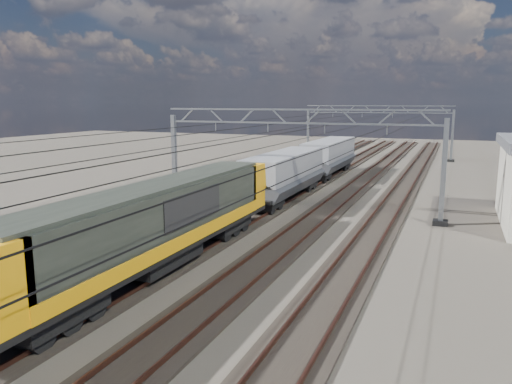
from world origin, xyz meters
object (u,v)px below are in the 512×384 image
at_px(catenary_gantry_far, 377,130).
at_px(locomotive, 157,221).
at_px(hopper_wagon_lead, 285,172).
at_px(hopper_wagon_mid, 329,154).
at_px(catenary_gantry_mid, 295,156).

relative_size(catenary_gantry_far, locomotive, 0.94).
bearing_deg(hopper_wagon_lead, hopper_wagon_mid, 90.00).
distance_m(catenary_gantry_mid, locomotive, 14.19).
xyz_separation_m(catenary_gantry_far, locomotive, (-2.00, -49.95, -1.58)).
relative_size(catenary_gantry_mid, hopper_wagon_lead, 1.53).
relative_size(catenary_gantry_far, hopper_wagon_lead, 1.53).
bearing_deg(catenary_gantry_mid, hopper_wagon_lead, 118.14).
distance_m(locomotive, hopper_wagon_mid, 31.90).
bearing_deg(catenary_gantry_mid, locomotive, -98.16).
bearing_deg(hopper_wagon_lead, catenary_gantry_far, 86.45).
relative_size(locomotive, hopper_wagon_lead, 1.62).
bearing_deg(hopper_wagon_mid, catenary_gantry_far, 83.68).
height_order(catenary_gantry_far, hopper_wagon_lead, catenary_gantry_far).
relative_size(catenary_gantry_mid, locomotive, 0.94).
bearing_deg(locomotive, hopper_wagon_lead, 90.00).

